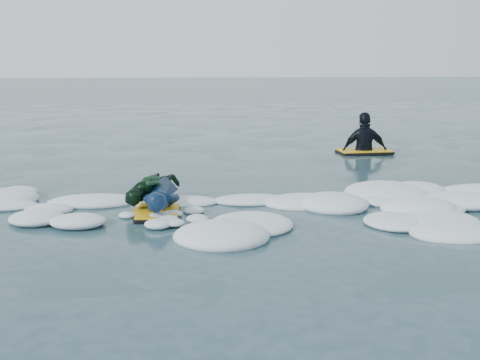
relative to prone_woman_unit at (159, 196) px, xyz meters
name	(u,v)px	position (x,y,z in m)	size (l,w,h in m)	color
ground	(168,231)	(0.17, -1.03, -0.21)	(120.00, 120.00, 0.00)	#162C36
foam_band	(171,210)	(0.17, 0.00, -0.21)	(12.00, 3.10, 0.30)	white
prone_woman_unit	(159,196)	(0.00, 0.00, 0.00)	(0.64, 1.60, 0.41)	black
prone_child_unit	(152,192)	(-0.10, 0.18, 0.02)	(0.99, 1.30, 0.46)	black
waiting_rider_unit	(364,152)	(4.30, 4.78, -0.17)	(1.24, 0.76, 1.78)	black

